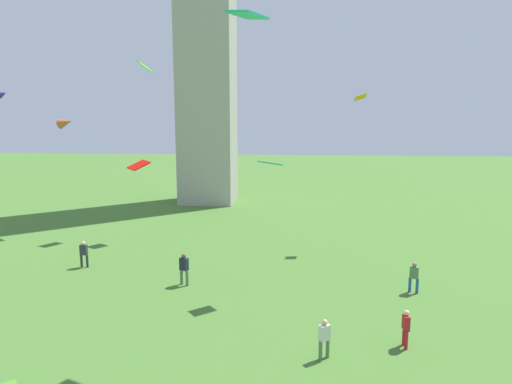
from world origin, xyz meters
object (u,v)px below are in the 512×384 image
kite_flying_4 (66,122)px  person_4 (184,267)px  kite_flying_1 (145,67)px  kite_flying_6 (361,97)px  person_0 (324,337)px  kite_flying_0 (139,165)px  person_2 (84,253)px  kite_flying_3 (247,15)px  person_3 (414,276)px  person_1 (406,326)px  kite_flying_2 (270,163)px

kite_flying_4 → person_4: bearing=-125.2°
kite_flying_1 → kite_flying_6: kite_flying_1 is taller
person_4 → kite_flying_1: size_ratio=1.17×
person_0 → kite_flying_0: size_ratio=0.92×
person_4 → kite_flying_4: bearing=-16.3°
person_0 → person_2: size_ratio=0.95×
person_2 → person_4: (7.03, -2.43, 0.08)m
kite_flying_3 → person_3: bearing=-31.9°
person_1 → kite_flying_1: (-16.63, 18.12, 12.51)m
person_0 → kite_flying_4: kite_flying_4 is taller
person_4 → kite_flying_6: 17.41m
kite_flying_6 → kite_flying_2: bearing=45.8°
person_1 → kite_flying_4: kite_flying_4 is taller
person_4 → kite_flying_0: 11.89m
person_1 → kite_flying_3: size_ratio=0.84×
kite_flying_1 → person_0: bearing=-118.3°
person_2 → person_3: 19.65m
kite_flying_0 → kite_flying_6: (16.45, 0.42, 4.99)m
person_1 → kite_flying_3: bearing=82.6°
person_4 → kite_flying_4: (-12.47, 11.30, 7.97)m
kite_flying_4 → person_1: bearing=-119.7°
kite_flying_6 → person_3: bearing=86.0°
person_4 → kite_flying_3: bearing=154.7°
person_2 → kite_flying_4: kite_flying_4 is taller
kite_flying_0 → person_2: bearing=-151.3°
person_1 → person_3: size_ratio=0.93×
person_0 → kite_flying_2: size_ratio=1.21×
kite_flying_0 → kite_flying_3: bearing=-106.2°
kite_flying_2 → person_0: bearing=-109.4°
kite_flying_1 → kite_flying_6: bearing=-71.6°
kite_flying_6 → kite_flying_1: bearing=-23.1°
kite_flying_3 → person_4: bearing=65.1°
kite_flying_2 → kite_flying_3: (-0.65, -4.54, 6.20)m
kite_flying_6 → kite_flying_0: bearing=-13.0°
kite_flying_1 → kite_flying_6: 17.09m
person_4 → kite_flying_4: 18.62m
kite_flying_6 → kite_flying_4: bearing=-18.5°
person_2 → kite_flying_4: bearing=120.4°
kite_flying_1 → kite_flying_4: size_ratio=1.15×
kite_flying_2 → kite_flying_4: 21.10m
person_4 → kite_flying_0: size_ratio=1.05×
person_3 → kite_flying_6: (-1.78, 9.67, 9.84)m
person_2 → kite_flying_0: size_ratio=0.97×
person_3 → kite_flying_1: size_ratio=1.08×
person_0 → person_4: person_4 is taller
kite_flying_6 → person_0: bearing=64.1°
kite_flying_1 → person_3: bearing=-96.4°
kite_flying_0 → person_4: bearing=-108.8°
person_2 → kite_flying_0: (1.27, 6.82, 4.85)m
person_1 → person_0: bearing=108.9°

